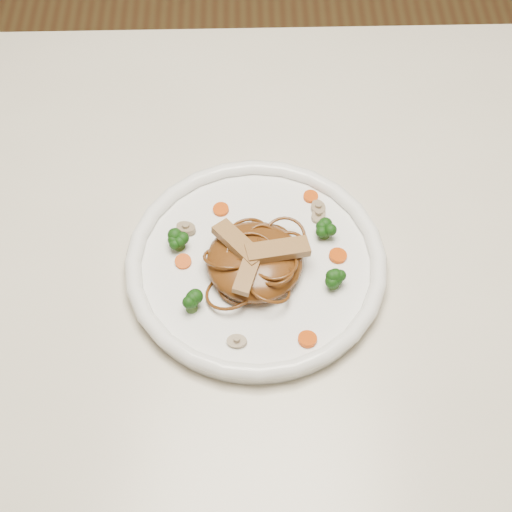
{
  "coord_description": "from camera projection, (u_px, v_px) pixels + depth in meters",
  "views": [
    {
      "loc": [
        -0.03,
        -0.55,
        1.52
      ],
      "look_at": [
        -0.01,
        -0.04,
        0.78
      ],
      "focal_mm": 53.65,
      "sensor_mm": 36.0,
      "label": 1
    }
  ],
  "objects": [
    {
      "name": "mushroom_1",
      "position": [
        318.0,
        215.0,
        0.94
      ],
      "size": [
        0.03,
        0.03,
        0.01
      ],
      "primitive_type": "cylinder",
      "rotation": [
        0.0,
        0.0,
        1.18
      ],
      "color": "tan",
      "rests_on": "plate"
    },
    {
      "name": "broccoli_2",
      "position": [
        191.0,
        302.0,
        0.86
      ],
      "size": [
        0.03,
        0.03,
        0.03
      ],
      "primitive_type": null,
      "rotation": [
        0.0,
        0.0,
        -0.1
      ],
      "color": "#19480F",
      "rests_on": "plate"
    },
    {
      "name": "broccoli_1",
      "position": [
        179.0,
        241.0,
        0.91
      ],
      "size": [
        0.03,
        0.03,
        0.03
      ],
      "primitive_type": null,
      "rotation": [
        0.0,
        0.0,
        -0.32
      ],
      "color": "#19480F",
      "rests_on": "plate"
    },
    {
      "name": "mushroom_0",
      "position": [
        237.0,
        341.0,
        0.84
      ],
      "size": [
        0.02,
        0.02,
        0.01
      ],
      "primitive_type": "cylinder",
      "rotation": [
        0.0,
        0.0,
        -0.1
      ],
      "color": "tan",
      "rests_on": "plate"
    },
    {
      "name": "carrot_4",
      "position": [
        307.0,
        339.0,
        0.84
      ],
      "size": [
        0.02,
        0.02,
        0.0
      ],
      "primitive_type": "cylinder",
      "rotation": [
        0.0,
        0.0,
        0.16
      ],
      "color": "#D34207",
      "rests_on": "plate"
    },
    {
      "name": "plate",
      "position": [
        256.0,
        266.0,
        0.91
      ],
      "size": [
        0.32,
        0.32,
        0.02
      ],
      "primitive_type": "cylinder",
      "rotation": [
        0.0,
        0.0,
        0.04
      ],
      "color": "white",
      "rests_on": "table"
    },
    {
      "name": "carrot_1",
      "position": [
        183.0,
        262.0,
        0.9
      ],
      "size": [
        0.03,
        0.03,
        0.0
      ],
      "primitive_type": "cylinder",
      "rotation": [
        0.0,
        0.0,
        0.41
      ],
      "color": "#D34207",
      "rests_on": "plate"
    },
    {
      "name": "ground",
      "position": [
        262.0,
        454.0,
        1.56
      ],
      "size": [
        4.0,
        4.0,
        0.0
      ],
      "primitive_type": "plane",
      "color": "brown",
      "rests_on": "ground"
    },
    {
      "name": "carrot_0",
      "position": [
        311.0,
        197.0,
        0.96
      ],
      "size": [
        0.02,
        0.02,
        0.0
      ],
      "primitive_type": "cylinder",
      "rotation": [
        0.0,
        0.0,
        -0.17
      ],
      "color": "#D34207",
      "rests_on": "plate"
    },
    {
      "name": "mushroom_3",
      "position": [
        318.0,
        208.0,
        0.95
      ],
      "size": [
        0.03,
        0.03,
        0.01
      ],
      "primitive_type": "cylinder",
      "rotation": [
        0.0,
        0.0,
        1.66
      ],
      "color": "tan",
      "rests_on": "plate"
    },
    {
      "name": "carrot_3",
      "position": [
        221.0,
        209.0,
        0.95
      ],
      "size": [
        0.03,
        0.03,
        0.0
      ],
      "primitive_type": "cylinder",
      "rotation": [
        0.0,
        0.0,
        -0.33
      ],
      "color": "#D34207",
      "rests_on": "plate"
    },
    {
      "name": "chicken_c",
      "position": [
        248.0,
        271.0,
        0.85
      ],
      "size": [
        0.04,
        0.06,
        0.01
      ],
      "primitive_type": "cube",
      "rotation": [
        0.0,
        0.0,
        4.41
      ],
      "color": "#9D784A",
      "rests_on": "noodle_mound"
    },
    {
      "name": "noodle_mound",
      "position": [
        255.0,
        261.0,
        0.89
      ],
      "size": [
        0.12,
        0.12,
        0.04
      ],
      "primitive_type": "ellipsoid",
      "rotation": [
        0.0,
        0.0,
        -0.05
      ],
      "color": "brown",
      "rests_on": "plate"
    },
    {
      "name": "broccoli_0",
      "position": [
        325.0,
        228.0,
        0.92
      ],
      "size": [
        0.03,
        0.03,
        0.03
      ],
      "primitive_type": null,
      "rotation": [
        0.0,
        0.0,
        0.09
      ],
      "color": "#19480F",
      "rests_on": "plate"
    },
    {
      "name": "chicken_a",
      "position": [
        278.0,
        250.0,
        0.87
      ],
      "size": [
        0.08,
        0.04,
        0.01
      ],
      "primitive_type": "cube",
      "rotation": [
        0.0,
        0.0,
        0.2
      ],
      "color": "#9D784A",
      "rests_on": "noodle_mound"
    },
    {
      "name": "mushroom_2",
      "position": [
        186.0,
        228.0,
        0.93
      ],
      "size": [
        0.04,
        0.04,
        0.01
      ],
      "primitive_type": "cylinder",
      "rotation": [
        0.0,
        0.0,
        -0.62
      ],
      "color": "tan",
      "rests_on": "plate"
    },
    {
      "name": "carrot_2",
      "position": [
        338.0,
        256.0,
        0.91
      ],
      "size": [
        0.02,
        0.02,
        0.0
      ],
      "primitive_type": "cylinder",
      "rotation": [
        0.0,
        0.0,
        -0.15
      ],
      "color": "#D34207",
      "rests_on": "plate"
    },
    {
      "name": "broccoli_3",
      "position": [
        334.0,
        278.0,
        0.87
      ],
      "size": [
        0.03,
        0.03,
        0.03
      ],
      "primitive_type": null,
      "rotation": [
        0.0,
        0.0,
        -0.17
      ],
      "color": "#19480F",
      "rests_on": "plate"
    },
    {
      "name": "chicken_b",
      "position": [
        238.0,
        244.0,
        0.87
      ],
      "size": [
        0.06,
        0.07,
        0.01
      ],
      "primitive_type": "cube",
      "rotation": [
        0.0,
        0.0,
        2.28
      ],
      "color": "#9D784A",
      "rests_on": "noodle_mound"
    },
    {
      "name": "table",
      "position": [
        265.0,
        283.0,
        1.02
      ],
      "size": [
        1.2,
        0.8,
        0.75
      ],
      "color": "beige",
      "rests_on": "ground"
    }
  ]
}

